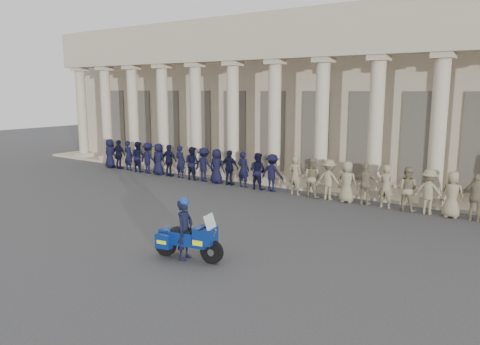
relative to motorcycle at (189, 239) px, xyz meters
name	(u,v)px	position (x,y,z in m)	size (l,w,h in m)	color
ground	(189,225)	(-2.33, 2.61, -0.61)	(90.00, 90.00, 0.00)	#3A3A3C
building	(352,95)	(-2.33, 17.36, 3.91)	(40.00, 12.50, 9.00)	tan
officer_rank	(249,170)	(-4.22, 9.20, 0.29)	(21.66, 0.68, 1.80)	black
motorcycle	(189,239)	(0.00, 0.00, 0.00)	(2.19, 1.06, 1.42)	black
rider	(185,228)	(-0.12, -0.03, 0.30)	(0.54, 0.71, 1.84)	black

